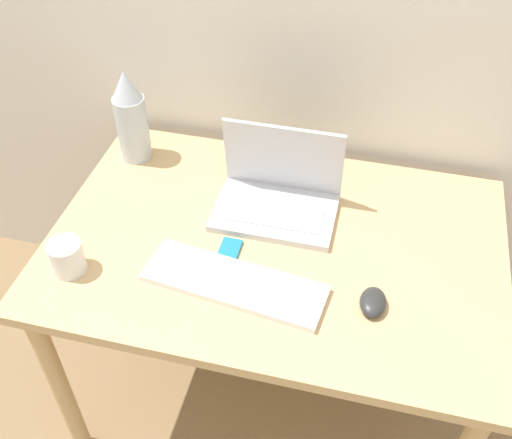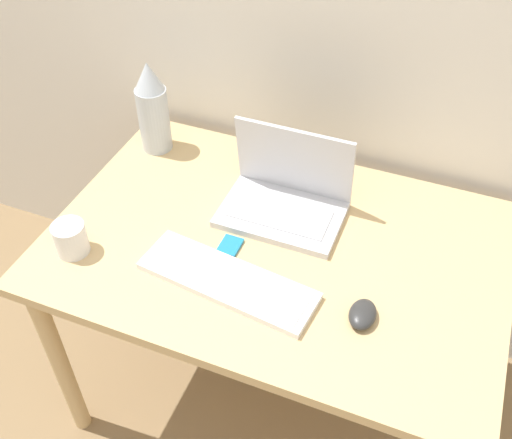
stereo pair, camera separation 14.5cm
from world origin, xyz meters
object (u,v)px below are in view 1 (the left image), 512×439
(laptop, at_px, (278,193))
(vase, at_px, (131,117))
(mouse, at_px, (373,302))
(mug, at_px, (67,257))
(keyboard, at_px, (234,283))
(mp3_player, at_px, (230,248))

(laptop, xyz_separation_m, vase, (-0.46, 0.12, 0.09))
(mouse, height_order, vase, vase)
(mug, bearing_deg, keyboard, 6.33)
(vase, bearing_deg, laptop, -15.19)
(mp3_player, xyz_separation_m, mug, (-0.36, -0.16, 0.04))
(laptop, distance_m, mouse, 0.40)
(laptop, bearing_deg, mouse, -44.66)
(mouse, xyz_separation_m, mug, (-0.73, -0.06, 0.03))
(keyboard, xyz_separation_m, mouse, (0.33, 0.02, 0.01))
(mouse, distance_m, mug, 0.73)
(keyboard, bearing_deg, vase, 134.78)
(mouse, distance_m, vase, 0.86)
(mouse, relative_size, mp3_player, 1.35)
(laptop, height_order, mp3_player, laptop)
(mouse, xyz_separation_m, mp3_player, (-0.37, 0.10, -0.01))
(keyboard, relative_size, mouse, 5.08)
(mp3_player, bearing_deg, keyboard, -69.28)
(vase, bearing_deg, keyboard, -45.22)
(keyboard, xyz_separation_m, vase, (-0.42, 0.42, 0.13))
(vase, xyz_separation_m, mp3_player, (0.38, -0.31, -0.13))
(mp3_player, relative_size, mug, 0.76)
(mouse, bearing_deg, mug, -175.25)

